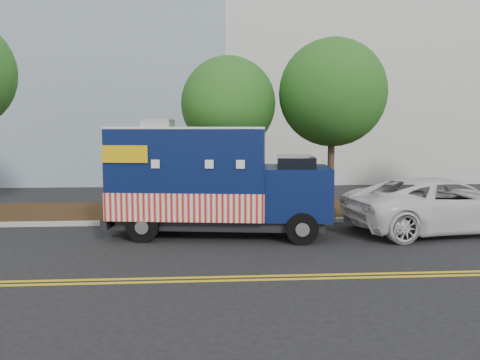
{
  "coord_description": "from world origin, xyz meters",
  "views": [
    {
      "loc": [
        0.98,
        -14.48,
        3.27
      ],
      "look_at": [
        2.01,
        0.6,
        1.6
      ],
      "focal_mm": 35.0,
      "sensor_mm": 36.0,
      "label": 1
    }
  ],
  "objects": [
    {
      "name": "centerline_near",
      "position": [
        0.0,
        -4.45,
        0.01
      ],
      "size": [
        120.0,
        0.1,
        0.01
      ],
      "primitive_type": "cube",
      "color": "gold",
      "rests_on": "ground"
    },
    {
      "name": "ground",
      "position": [
        0.0,
        0.0,
        0.0
      ],
      "size": [
        120.0,
        120.0,
        0.0
      ],
      "primitive_type": "plane",
      "color": "black",
      "rests_on": "ground"
    },
    {
      "name": "sign_post",
      "position": [
        -2.55,
        1.55,
        1.2
      ],
      "size": [
        0.06,
        0.06,
        2.4
      ],
      "primitive_type": "cube",
      "color": "#473828",
      "rests_on": "ground"
    },
    {
      "name": "curb",
      "position": [
        0.0,
        1.4,
        0.07
      ],
      "size": [
        120.0,
        0.18,
        0.15
      ],
      "primitive_type": "cube",
      "color": "#9E9E99",
      "rests_on": "ground"
    },
    {
      "name": "tree_b",
      "position": [
        1.77,
        3.57,
        4.2
      ],
      "size": [
        3.62,
        3.62,
        6.01
      ],
      "color": "#38281C",
      "rests_on": "ground"
    },
    {
      "name": "white_car",
      "position": [
        8.43,
        -0.28,
        0.86
      ],
      "size": [
        6.54,
        3.73,
        1.72
      ],
      "primitive_type": "imported",
      "rotation": [
        0.0,
        0.0,
        1.72
      ],
      "color": "silver",
      "rests_on": "ground"
    },
    {
      "name": "centerline_far",
      "position": [
        0.0,
        -4.7,
        0.01
      ],
      "size": [
        120.0,
        0.1,
        0.01
      ],
      "primitive_type": "cube",
      "color": "gold",
      "rests_on": "ground"
    },
    {
      "name": "food_truck",
      "position": [
        1.01,
        -0.18,
        1.6
      ],
      "size": [
        6.99,
        3.35,
        3.54
      ],
      "rotation": [
        0.0,
        0.0,
        -0.13
      ],
      "color": "black",
      "rests_on": "ground"
    },
    {
      "name": "tree_c",
      "position": [
        5.7,
        3.17,
        4.61
      ],
      "size": [
        4.08,
        4.08,
        6.66
      ],
      "color": "#38281C",
      "rests_on": "ground"
    },
    {
      "name": "mulch_strip",
      "position": [
        0.0,
        3.5,
        0.07
      ],
      "size": [
        120.0,
        4.0,
        0.15
      ],
      "primitive_type": "cube",
      "color": "#311D0D",
      "rests_on": "ground"
    }
  ]
}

